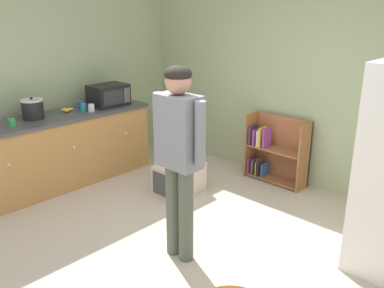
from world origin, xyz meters
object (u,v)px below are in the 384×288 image
Objects in this scene: banana_bunch at (68,110)px; green_cup at (12,123)px; blue_cup at (81,105)px; standing_person at (179,147)px; microwave at (109,95)px; white_cup at (91,108)px; crock_pot at (33,109)px; bookshelf at (274,152)px; teal_cup at (83,107)px; pet_carrier at (179,178)px; kitchen_counter at (61,150)px.

banana_bunch is 1.67× the size of green_cup.
blue_cup is at bearing 101.05° from banana_bunch.
standing_person is at bearing -12.66° from blue_cup.
white_cup is at bearing -71.64° from microwave.
crock_pot reaches higher than white_cup.
white_cup reaches higher than bookshelf.
bookshelf is 3.16m from green_cup.
white_cup reaches higher than banana_bunch.
teal_cup is at bearing -87.98° from microwave.
white_cup is at bearing -159.39° from pet_carrier.
bookshelf is at bearing 40.87° from teal_cup.
banana_bunch is 1.67× the size of teal_cup.
white_cup is 1.00× the size of teal_cup.
blue_cup reaches higher than bookshelf.
banana_bunch is 1.67× the size of blue_cup.
blue_cup is at bearing -163.16° from pet_carrier.
kitchen_counter is 2.31m from standing_person.
pet_carrier is 5.81× the size of teal_cup.
kitchen_counter is 15.02× the size of banana_bunch.
crock_pot reaches higher than bookshelf.
teal_cup is at bearing 94.03° from green_cup.
blue_cup is at bearing 177.78° from white_cup.
standing_person is at bearing -11.93° from teal_cup.
banana_bunch is at bearing -78.95° from blue_cup.
bookshelf is at bearing 55.01° from green_cup.
white_cup reaches higher than pet_carrier.
teal_cup is at bearing -139.13° from bookshelf.
kitchen_counter is 4.95× the size of microwave.
kitchen_counter is 1.53m from pet_carrier.
microwave is 0.42m from teal_cup.
standing_person is 1.60m from pet_carrier.
white_cup is 0.12m from teal_cup.
standing_person reaches higher than teal_cup.
pet_carrier is 1.43m from white_cup.
kitchen_counter is 0.65m from blue_cup.
white_cup is at bearing -2.22° from blue_cup.
teal_cup is (0.14, -0.06, 0.00)m from blue_cup.
bookshelf is 5.37× the size of banana_bunch.
green_cup is (0.08, -1.35, -0.09)m from microwave.
microwave is at bearing 85.59° from crock_pot.
bookshelf is 8.95× the size of teal_cup.
crock_pot is 2.75× the size of green_cup.
microwave is 1.36m from green_cup.
crock_pot is at bearing -140.52° from pet_carrier.
bookshelf is 1.77× the size of microwave.
microwave reaches higher than kitchen_counter.
microwave is 0.38m from blue_cup.
white_cup is (0.24, -0.01, 0.00)m from blue_cup.
blue_cup is (-1.38, -0.42, 0.77)m from pet_carrier.
banana_bunch reaches higher than bookshelf.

